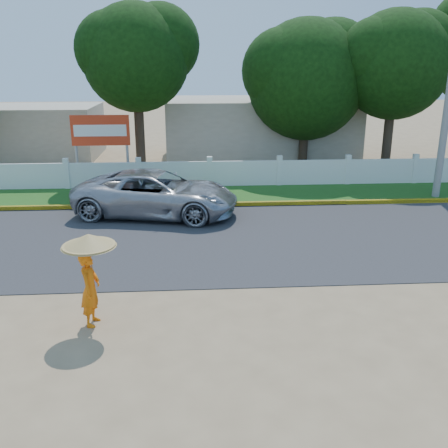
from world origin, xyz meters
name	(u,v)px	position (x,y,z in m)	size (l,w,h in m)	color
ground	(230,309)	(0.00, 0.00, 0.00)	(120.00, 120.00, 0.00)	#9E8460
road	(219,239)	(0.00, 4.50, 0.01)	(60.00, 7.00, 0.02)	#38383A
grass_verge	(211,195)	(0.00, 9.75, 0.01)	(60.00, 3.50, 0.03)	#2D601E
curb	(213,205)	(0.00, 8.05, 0.08)	(40.00, 0.18, 0.16)	yellow
fence	(210,174)	(0.00, 11.20, 0.55)	(40.00, 0.10, 1.10)	silver
building_near	(259,128)	(3.00, 18.00, 1.60)	(10.00, 6.00, 3.20)	#B7AD99
building_far	(25,132)	(-10.00, 19.00, 1.40)	(8.00, 5.00, 2.80)	#B7AD99
vehicle	(157,194)	(-2.00, 7.13, 0.78)	(2.59, 5.61, 1.56)	#A6A7AE
monk_with_parasol	(89,266)	(-2.84, -0.44, 1.27)	(1.07, 1.07, 1.95)	orange
billboard	(101,134)	(-4.67, 12.30, 2.14)	(2.50, 0.13, 2.95)	gray
tree_row	(272,66)	(3.03, 14.15, 4.95)	(32.88, 6.76, 9.02)	#473828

